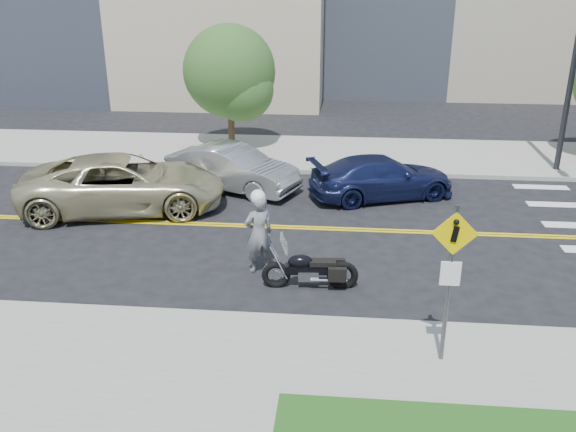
% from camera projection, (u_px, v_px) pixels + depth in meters
% --- Properties ---
extents(ground_plane, '(120.00, 120.00, 0.00)m').
position_uv_depth(ground_plane, '(260.00, 226.00, 17.40)').
color(ground_plane, black).
rests_on(ground_plane, ground).
extents(sidewalk_near, '(60.00, 5.00, 0.15)m').
position_uv_depth(sidewalk_near, '(201.00, 389.00, 10.43)').
color(sidewalk_near, '#9E9B91').
rests_on(sidewalk_near, ground_plane).
extents(sidewalk_far, '(60.00, 5.00, 0.15)m').
position_uv_depth(sidewalk_far, '(285.00, 153.00, 24.32)').
color(sidewalk_far, '#9E9B91').
rests_on(sidewalk_far, ground_plane).
extents(pedestrian_sign, '(0.78, 0.08, 3.00)m').
position_uv_depth(pedestrian_sign, '(451.00, 270.00, 10.47)').
color(pedestrian_sign, '#4C4C51').
rests_on(pedestrian_sign, sidewalk_near).
extents(motorcyclist, '(0.85, 0.76, 2.08)m').
position_uv_depth(motorcyclist, '(259.00, 231.00, 14.40)').
color(motorcyclist, silver).
rests_on(motorcyclist, ground).
extents(motorcycle, '(2.16, 0.79, 1.29)m').
position_uv_depth(motorcycle, '(311.00, 262.00, 13.78)').
color(motorcycle, black).
rests_on(motorcycle, ground).
extents(suv, '(6.50, 4.05, 1.68)m').
position_uv_depth(suv, '(124.00, 183.00, 18.34)').
color(suv, '#BDB58B').
rests_on(suv, ground).
extents(parked_car_silver, '(4.73, 3.16, 1.48)m').
position_uv_depth(parked_car_silver, '(232.00, 168.00, 20.13)').
color(parked_car_silver, '#919497').
rests_on(parked_car_silver, ground).
extents(parked_car_blue, '(5.02, 3.37, 1.35)m').
position_uv_depth(parked_car_blue, '(382.00, 177.00, 19.44)').
color(parked_car_blue, '#19204C').
rests_on(parked_car_blue, ground).
extents(tree_far_a, '(3.65, 3.65, 4.99)m').
position_uv_depth(tree_far_a, '(229.00, 71.00, 23.99)').
color(tree_far_a, '#382619').
rests_on(tree_far_a, ground).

